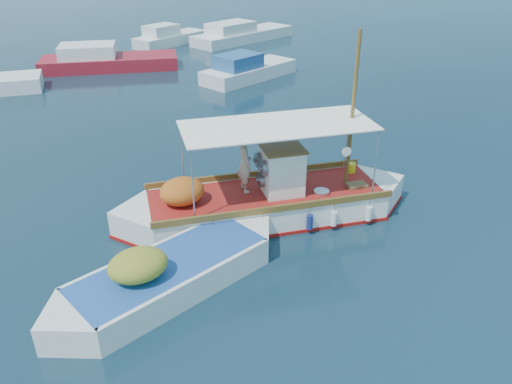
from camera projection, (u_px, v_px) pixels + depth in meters
ground at (297, 219)px, 15.61m from camera, size 160.00×160.00×0.00m
fishing_caique at (264, 202)px, 15.47m from camera, size 9.14×4.31×5.78m
dinghy at (169, 277)px, 12.43m from camera, size 6.70×3.00×1.68m
bg_boat_n at (105, 61)px, 32.03m from camera, size 8.94×5.45×1.80m
bg_boat_ne at (247, 71)px, 29.84m from camera, size 6.61×3.90×1.80m
bg_boat_e at (241, 35)px, 39.94m from camera, size 9.48×4.95×1.80m
bg_boat_far_n at (169, 38)px, 38.71m from camera, size 6.40×4.05×1.80m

